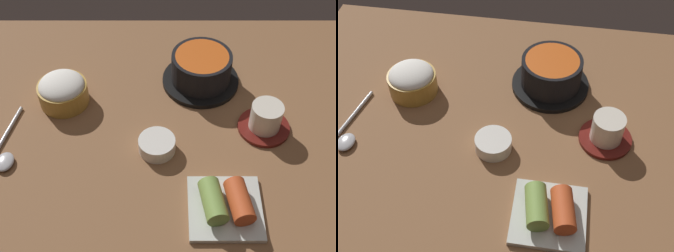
% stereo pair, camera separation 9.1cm
% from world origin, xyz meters
% --- Properties ---
extents(dining_table, '(1.00, 0.76, 0.02)m').
position_xyz_m(dining_table, '(0.00, 0.00, 0.01)').
color(dining_table, brown).
rests_on(dining_table, ground).
extents(stone_pot, '(0.17, 0.17, 0.08)m').
position_xyz_m(stone_pot, '(0.10, 0.14, 0.06)').
color(stone_pot, black).
rests_on(stone_pot, dining_table).
extents(rice_bowl, '(0.11, 0.11, 0.07)m').
position_xyz_m(rice_bowl, '(-0.21, 0.08, 0.05)').
color(rice_bowl, '#B78C38').
rests_on(rice_bowl, dining_table).
extents(tea_cup_with_saucer, '(0.11, 0.11, 0.06)m').
position_xyz_m(tea_cup_with_saucer, '(0.22, -0.00, 0.05)').
color(tea_cup_with_saucer, maroon).
rests_on(tea_cup_with_saucer, dining_table).
extents(banchan_cup_center, '(0.07, 0.07, 0.03)m').
position_xyz_m(banchan_cup_center, '(-0.00, -0.06, 0.04)').
color(banchan_cup_center, white).
rests_on(banchan_cup_center, dining_table).
extents(kimchi_plate, '(0.13, 0.13, 0.05)m').
position_xyz_m(kimchi_plate, '(0.12, -0.20, 0.04)').
color(kimchi_plate, silver).
rests_on(kimchi_plate, dining_table).
extents(spoon, '(0.05, 0.17, 0.01)m').
position_xyz_m(spoon, '(-0.30, -0.07, 0.03)').
color(spoon, '#B7B7BC').
rests_on(spoon, dining_table).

